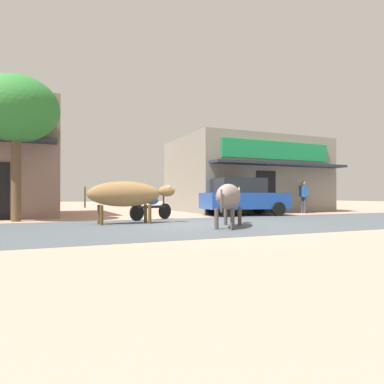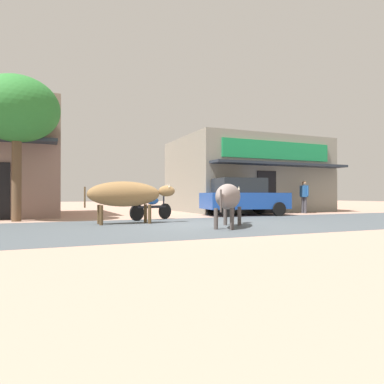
{
  "view_description": "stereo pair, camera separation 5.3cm",
  "coord_description": "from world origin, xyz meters",
  "px_view_note": "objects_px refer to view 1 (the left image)",
  "views": [
    {
      "loc": [
        -4.51,
        -9.36,
        0.9
      ],
      "look_at": [
        0.27,
        1.78,
        1.01
      ],
      "focal_mm": 32.25,
      "sensor_mm": 36.0,
      "label": 1
    },
    {
      "loc": [
        -4.46,
        -9.38,
        0.9
      ],
      "look_at": [
        0.27,
        1.78,
        1.01
      ],
      "focal_mm": 32.25,
      "sensor_mm": 36.0,
      "label": 2
    }
  ],
  "objects_px": {
    "roadside_tree": "(17,110)",
    "cow_near_brown": "(126,194)",
    "parked_motorcycle": "(152,207)",
    "parked_hatchback_car": "(242,196)",
    "cow_far_dark": "(229,197)",
    "pedestrian_by_shop": "(303,194)"
  },
  "relations": [
    {
      "from": "roadside_tree",
      "to": "cow_near_brown",
      "type": "height_order",
      "value": "roadside_tree"
    },
    {
      "from": "roadside_tree",
      "to": "parked_motorcycle",
      "type": "distance_m",
      "value": 5.72
    },
    {
      "from": "parked_hatchback_car",
      "to": "cow_near_brown",
      "type": "distance_m",
      "value": 6.21
    },
    {
      "from": "cow_near_brown",
      "to": "cow_far_dark",
      "type": "xyz_separation_m",
      "value": [
        2.41,
        -2.25,
        -0.08
      ]
    },
    {
      "from": "parked_motorcycle",
      "to": "cow_near_brown",
      "type": "bearing_deg",
      "value": -132.35
    },
    {
      "from": "cow_far_dark",
      "to": "cow_near_brown",
      "type": "bearing_deg",
      "value": 136.97
    },
    {
      "from": "parked_hatchback_car",
      "to": "pedestrian_by_shop",
      "type": "bearing_deg",
      "value": 6.05
    },
    {
      "from": "pedestrian_by_shop",
      "to": "parked_motorcycle",
      "type": "bearing_deg",
      "value": -169.94
    },
    {
      "from": "roadside_tree",
      "to": "cow_near_brown",
      "type": "distance_m",
      "value": 5.0
    },
    {
      "from": "parked_hatchback_car",
      "to": "cow_near_brown",
      "type": "xyz_separation_m",
      "value": [
        -5.72,
        -2.42,
        0.08
      ]
    },
    {
      "from": "roadside_tree",
      "to": "parked_hatchback_car",
      "type": "height_order",
      "value": "roadside_tree"
    },
    {
      "from": "roadside_tree",
      "to": "parked_motorcycle",
      "type": "height_order",
      "value": "roadside_tree"
    },
    {
      "from": "pedestrian_by_shop",
      "to": "parked_hatchback_car",
      "type": "bearing_deg",
      "value": -173.95
    },
    {
      "from": "parked_hatchback_car",
      "to": "parked_motorcycle",
      "type": "bearing_deg",
      "value": -166.62
    },
    {
      "from": "parked_motorcycle",
      "to": "roadside_tree",
      "type": "bearing_deg",
      "value": 166.39
    },
    {
      "from": "parked_motorcycle",
      "to": "cow_far_dark",
      "type": "height_order",
      "value": "cow_far_dark"
    },
    {
      "from": "parked_motorcycle",
      "to": "cow_far_dark",
      "type": "relative_size",
      "value": 0.79
    },
    {
      "from": "parked_motorcycle",
      "to": "cow_far_dark",
      "type": "xyz_separation_m",
      "value": [
        1.17,
        -3.61,
        0.38
      ]
    },
    {
      "from": "parked_hatchback_car",
      "to": "pedestrian_by_shop",
      "type": "distance_m",
      "value": 3.81
    },
    {
      "from": "cow_far_dark",
      "to": "parked_motorcycle",
      "type": "bearing_deg",
      "value": 108.0
    },
    {
      "from": "pedestrian_by_shop",
      "to": "roadside_tree",
      "type": "bearing_deg",
      "value": -178.3
    },
    {
      "from": "parked_hatchback_car",
      "to": "cow_far_dark",
      "type": "distance_m",
      "value": 5.73
    }
  ]
}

